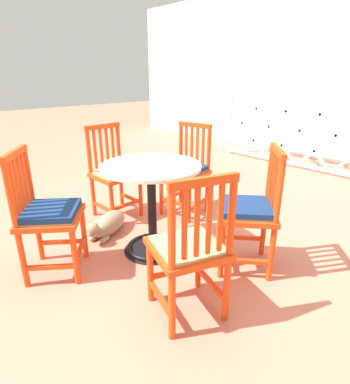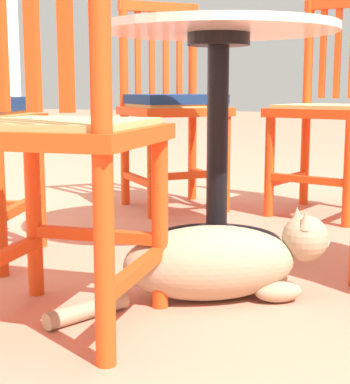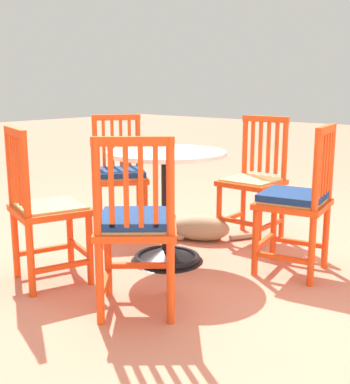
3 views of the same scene
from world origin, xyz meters
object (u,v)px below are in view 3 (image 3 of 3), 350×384
at_px(cafe_table, 167,219).
at_px(orange_chair_tucked_in, 119,176).
at_px(orange_chair_by_planter, 297,202).
at_px(orange_chair_near_fence, 136,227).
at_px(tabby_cat, 195,227).
at_px(orange_chair_facing_out, 45,210).
at_px(orange_chair_at_corner, 254,182).

height_order(cafe_table, orange_chair_tucked_in, orange_chair_tucked_in).
bearing_deg(orange_chair_by_planter, orange_chair_tucked_in, -85.76).
height_order(orange_chair_near_fence, orange_chair_by_planter, same).
xyz_separation_m(cafe_table, orange_chair_tucked_in, (-0.26, -0.72, 0.16)).
distance_m(orange_chair_near_fence, orange_chair_by_planter, 1.07).
distance_m(cafe_table, orange_chair_near_fence, 0.77).
height_order(cafe_table, tabby_cat, cafe_table).
relative_size(orange_chair_facing_out, orange_chair_near_fence, 1.00).
xyz_separation_m(cafe_table, orange_chair_near_fence, (0.65, 0.37, 0.16)).
xyz_separation_m(orange_chair_at_corner, orange_chair_tucked_in, (0.54, -0.87, 0.01)).
relative_size(cafe_table, orange_chair_by_planter, 0.83).
bearing_deg(orange_chair_facing_out, cafe_table, 157.31).
relative_size(orange_chair_at_corner, tabby_cat, 1.53).
distance_m(cafe_table, orange_chair_at_corner, 0.83).
bearing_deg(orange_chair_at_corner, orange_chair_near_fence, 8.61).
bearing_deg(cafe_table, tabby_cat, -163.38).
bearing_deg(orange_chair_by_planter, orange_chair_near_fence, -19.30).
bearing_deg(orange_chair_at_corner, orange_chair_tucked_in, -58.06).
xyz_separation_m(orange_chair_facing_out, tabby_cat, (-1.20, 0.16, -0.34)).
bearing_deg(orange_chair_near_fence, cafe_table, -150.10).
height_order(orange_chair_facing_out, tabby_cat, orange_chair_facing_out).
relative_size(cafe_table, orange_chair_facing_out, 0.83).
height_order(orange_chair_near_fence, tabby_cat, orange_chair_near_fence).
height_order(orange_chair_facing_out, orange_chair_near_fence, same).
distance_m(orange_chair_facing_out, orange_chair_near_fence, 0.68).
bearing_deg(tabby_cat, orange_chair_tucked_in, -68.27).
xyz_separation_m(orange_chair_near_fence, orange_chair_tucked_in, (-0.90, -1.09, 0.00)).
bearing_deg(cafe_table, orange_chair_facing_out, -22.69).
distance_m(orange_chair_near_fence, orange_chair_at_corner, 1.46).
bearing_deg(orange_chair_facing_out, orange_chair_at_corner, 163.32).
bearing_deg(orange_chair_near_fence, orange_chair_at_corner, -171.39).
height_order(orange_chair_facing_out, orange_chair_at_corner, same).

